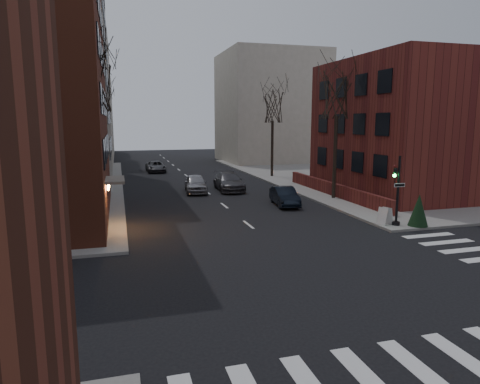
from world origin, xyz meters
The scene contains 22 objects.
ground centered at (0.00, 0.00, 0.00)m, with size 160.00×160.00×0.00m, color black.
sidewalk_far_right centered at (29.00, 30.00, 0.07)m, with size 44.00×44.00×0.15m, color gray.
building_left_tan centered at (-17.00, 34.00, 14.00)m, with size 18.00×18.00×28.00m, color gray.
building_right_brick centered at (16.50, 19.00, 5.50)m, with size 12.00×14.00×11.00m, color maroon.
low_wall_right centered at (9.30, 19.00, 0.65)m, with size 0.35×16.00×1.00m, color maroon.
building_distant_la centered at (-15.00, 55.00, 9.00)m, with size 14.00×16.00×18.00m, color #C0B4A3.
building_distant_ra centered at (15.00, 50.00, 8.00)m, with size 14.00×14.00×16.00m, color #C0B4A3.
building_distant_lb centered at (-13.00, 72.00, 7.00)m, with size 10.00×12.00×14.00m, color #C0B4A3.
traffic_signal centered at (7.94, 8.99, 1.91)m, with size 0.76×0.44×4.00m.
tree_left_a centered at (-8.80, 14.00, 8.47)m, with size 4.18×4.18×10.26m.
tree_left_b centered at (-8.80, 26.00, 8.91)m, with size 4.40×4.40×10.80m.
tree_left_c centered at (-8.80, 40.00, 8.03)m, with size 3.96×3.96×9.72m.
tree_right_a centered at (8.80, 18.00, 8.03)m, with size 3.96×3.96×9.72m.
tree_right_b centered at (8.80, 32.00, 7.59)m, with size 3.74×3.74×9.18m.
streetlamp_near centered at (-8.20, 22.00, 4.24)m, with size 0.36×0.36×6.28m.
streetlamp_far centered at (-8.20, 42.00, 4.24)m, with size 0.36×0.36×6.28m.
parked_sedan centered at (4.24, 16.89, 0.67)m, with size 1.42×4.07×1.34m, color black.
car_lane_silver centered at (-0.96, 24.37, 0.77)m, with size 1.81×4.49×1.53m, color gray.
car_lane_gray centered at (2.05, 24.64, 0.78)m, with size 2.18×5.35×1.55m, color #3E3E43.
car_lane_far centered at (-2.99, 40.40, 0.65)m, with size 2.15×4.66×1.30m, color #404045.
sandwich_board centered at (7.47, 9.31, 0.66)m, with size 0.45×0.63×1.01m, color silver.
evergreen_shrub centered at (9.09, 8.50, 1.07)m, with size 1.11×1.11×1.84m, color #16331E.
Camera 1 is at (-7.25, -11.65, 6.10)m, focal length 32.00 mm.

